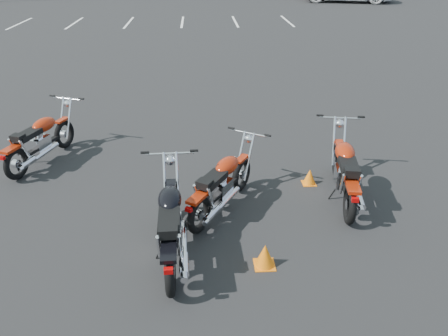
{
  "coord_description": "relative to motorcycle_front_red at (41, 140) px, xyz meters",
  "views": [
    {
      "loc": [
        -0.18,
        -5.8,
        3.95
      ],
      "look_at": [
        0.2,
        0.6,
        0.65
      ],
      "focal_mm": 35.0,
      "sensor_mm": 36.0,
      "label": 1
    }
  ],
  "objects": [
    {
      "name": "ground",
      "position": [
        3.35,
        -2.35,
        -0.48
      ],
      "size": [
        120.0,
        120.0,
        0.0
      ],
      "primitive_type": "plane",
      "color": "black",
      "rests_on": "ground"
    },
    {
      "name": "motorcycle_front_red",
      "position": [
        0.0,
        0.0,
        0.0
      ],
      "size": [
        1.18,
        2.14,
        1.06
      ],
      "color": "black",
      "rests_on": "ground"
    },
    {
      "name": "motorcycle_second_black",
      "position": [
        2.73,
        -3.11,
        0.03
      ],
      "size": [
        0.89,
        2.29,
        1.12
      ],
      "color": "black",
      "rests_on": "ground"
    },
    {
      "name": "motorcycle_third_red",
      "position": [
        3.5,
        -1.98,
        -0.01
      ],
      "size": [
        1.47,
        2.0,
        1.04
      ],
      "color": "black",
      "rests_on": "ground"
    },
    {
      "name": "motorcycle_rear_red",
      "position": [
        5.61,
        -1.72,
        0.03
      ],
      "size": [
        0.89,
        2.27,
        1.12
      ],
      "color": "black",
      "rests_on": "ground"
    },
    {
      "name": "training_cone_near",
      "position": [
        5.15,
        -1.21,
        -0.34
      ],
      "size": [
        0.25,
        0.25,
        0.29
      ],
      "color": "orange",
      "rests_on": "ground"
    },
    {
      "name": "training_cone_extra",
      "position": [
        4.0,
        -3.45,
        -0.31
      ],
      "size": [
        0.29,
        0.29,
        0.34
      ],
      "color": "orange",
      "rests_on": "ground"
    },
    {
      "name": "parking_line_stripes",
      "position": [
        0.85,
        17.65,
        -0.48
      ],
      "size": [
        15.12,
        4.0,
        0.01
      ],
      "color": "silver",
      "rests_on": "ground"
    }
  ]
}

